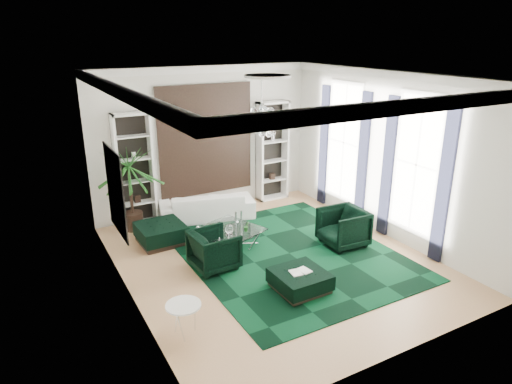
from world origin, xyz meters
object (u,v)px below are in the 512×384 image
ottoman_side (161,234)px  side_table (184,320)px  sofa (207,205)px  armchair_right (343,227)px  armchair_left (214,250)px  ottoman_front (300,281)px  palm (129,178)px  coffee_table (229,239)px

ottoman_side → side_table: side_table is taller
sofa → armchair_right: size_ratio=2.54×
sofa → armchair_left: armchair_left is taller
armchair_left → ottoman_side: 1.79m
side_table → sofa: bearing=62.6°
sofa → armchair_right: armchair_right is taller
ottoman_side → side_table: bearing=-102.0°
ottoman_front → palm: (-1.97, 4.31, 1.11)m
coffee_table → ottoman_side: (-1.24, 0.98, 0.01)m
ottoman_side → palm: size_ratio=0.38×
ottoman_front → sofa: bearing=91.6°
sofa → armchair_left: 2.69m
ottoman_side → armchair_right: bearing=-30.7°
ottoman_side → palm: bearing=108.0°
ottoman_front → side_table: side_table is taller
sofa → coffee_table: bearing=96.0°
armchair_right → coffee_table: size_ratio=0.75×
armchair_right → ottoman_front: size_ratio=1.01×
armchair_right → ottoman_front: 2.25m
coffee_table → ottoman_front: size_ratio=1.35×
sofa → ottoman_front: (0.12, -4.09, -0.16)m
armchair_left → coffee_table: (0.66, 0.70, -0.19)m
sofa → ottoman_front: bearing=105.8°
ottoman_front → ottoman_side: bearing=116.6°
sofa → armchair_left: (-0.92, -2.53, 0.05)m
sofa → palm: (-1.85, 0.22, 0.95)m
palm → sofa: bearing=-6.8°
ottoman_side → ottoman_front: ottoman_side is taller
sofa → ottoman_front: size_ratio=2.57×
armchair_right → palm: (-3.90, 3.18, 0.87)m
armchair_left → ottoman_front: armchair_left is taller
side_table → coffee_table: bearing=51.4°
armchair_right → palm: palm is taller
ottoman_side → palm: palm is taller
armchair_right → sofa: bearing=-142.1°
armchair_left → palm: size_ratio=0.34×
ottoman_side → coffee_table: bearing=-38.4°
coffee_table → ottoman_side: ottoman_side is taller
side_table → armchair_left: bearing=53.5°
armchair_left → side_table: size_ratio=1.57×
ottoman_side → ottoman_front: 3.62m
armchair_right → coffee_table: armchair_right is taller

